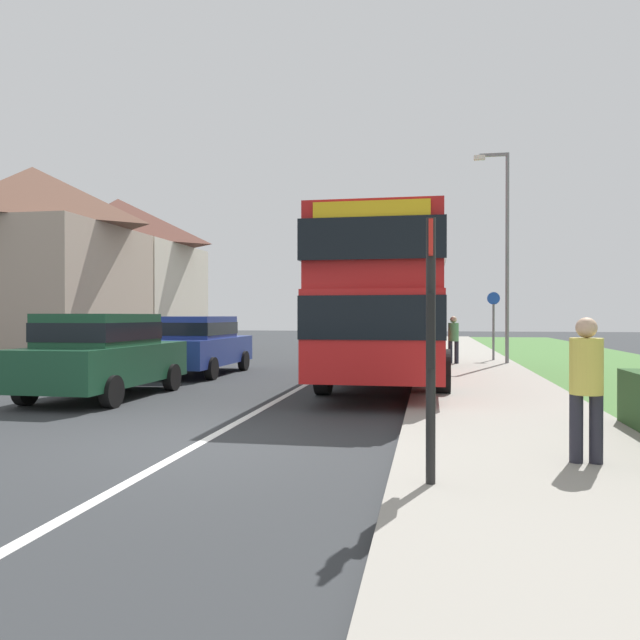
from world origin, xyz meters
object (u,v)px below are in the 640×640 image
object	(u,v)px
bus_stop_sign	(431,331)
cycle_route_sign	(493,323)
double_decker_bus	(392,298)
parked_car_dark_green	(103,352)
pedestrian_at_stop	(586,383)
pedestrian_walking_away	(453,337)
parked_car_blue	(199,343)
street_lamp_mid	(504,243)

from	to	relation	value
bus_stop_sign	cycle_route_sign	xyz separation A→B (m)	(2.18, 16.64, -0.11)
double_decker_bus	cycle_route_sign	size ratio (longest dim) A/B	4.48
parked_car_dark_green	bus_stop_sign	xyz separation A→B (m)	(6.61, -5.77, 0.60)
pedestrian_at_stop	pedestrian_walking_away	distance (m)	13.69
parked_car_blue	pedestrian_walking_away	distance (m)	8.26
cycle_route_sign	double_decker_bus	bearing A→B (deg)	-116.23
parked_car_dark_green	street_lamp_mid	xyz separation A→B (m)	(8.99, 9.53, 3.14)
pedestrian_at_stop	cycle_route_sign	distance (m)	15.55
pedestrian_walking_away	pedestrian_at_stop	bearing A→B (deg)	-86.23
double_decker_bus	pedestrian_at_stop	distance (m)	9.52
parked_car_dark_green	bus_stop_sign	distance (m)	8.79
parked_car_blue	bus_stop_sign	world-z (taller)	bus_stop_sign
parked_car_dark_green	pedestrian_walking_away	xyz separation A→B (m)	(7.34, 9.00, 0.03)
pedestrian_walking_away	parked_car_blue	bearing A→B (deg)	-151.58
parked_car_dark_green	pedestrian_walking_away	distance (m)	11.61
pedestrian_walking_away	bus_stop_sign	world-z (taller)	bus_stop_sign
bus_stop_sign	pedestrian_walking_away	bearing A→B (deg)	87.17
parked_car_blue	parked_car_dark_green	bearing A→B (deg)	-90.89
pedestrian_at_stop	parked_car_dark_green	bearing A→B (deg)	150.48
cycle_route_sign	pedestrian_at_stop	bearing A→B (deg)	-92.03
pedestrian_at_stop	street_lamp_mid	bearing A→B (deg)	86.98
parked_car_dark_green	double_decker_bus	bearing A→B (deg)	38.17
double_decker_bus	pedestrian_at_stop	size ratio (longest dim) A/B	6.76
pedestrian_at_stop	street_lamp_mid	world-z (taller)	street_lamp_mid
parked_car_dark_green	cycle_route_sign	size ratio (longest dim) A/B	1.70
double_decker_bus	bus_stop_sign	size ratio (longest dim) A/B	4.34
parked_car_blue	bus_stop_sign	size ratio (longest dim) A/B	1.75
parked_car_blue	pedestrian_walking_away	bearing A→B (deg)	28.42
cycle_route_sign	street_lamp_mid	bearing A→B (deg)	-81.57
double_decker_bus	pedestrian_at_stop	bearing A→B (deg)	-73.81
pedestrian_at_stop	double_decker_bus	bearing A→B (deg)	106.19
parked_car_dark_green	parked_car_blue	size ratio (longest dim) A/B	0.94
double_decker_bus	parked_car_dark_green	distance (m)	7.23
double_decker_bus	bus_stop_sign	bearing A→B (deg)	-84.36
pedestrian_at_stop	cycle_route_sign	world-z (taller)	cycle_route_sign
parked_car_blue	cycle_route_sign	size ratio (longest dim) A/B	1.80
pedestrian_walking_away	cycle_route_sign	size ratio (longest dim) A/B	0.66
pedestrian_at_stop	pedestrian_walking_away	size ratio (longest dim) A/B	1.00
double_decker_bus	bus_stop_sign	distance (m)	10.24
parked_car_dark_green	street_lamp_mid	distance (m)	13.47
pedestrian_walking_away	cycle_route_sign	world-z (taller)	cycle_route_sign
cycle_route_sign	street_lamp_mid	size ratio (longest dim) A/B	0.36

